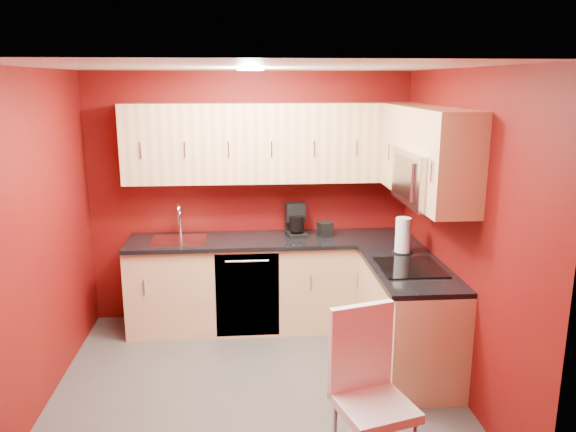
{
  "coord_description": "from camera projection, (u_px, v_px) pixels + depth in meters",
  "views": [
    {
      "loc": [
        -0.07,
        -4.07,
        2.4
      ],
      "look_at": [
        0.3,
        0.55,
        1.28
      ],
      "focal_mm": 35.0,
      "sensor_mm": 36.0,
      "label": 1
    }
  ],
  "objects": [
    {
      "name": "floor",
      "position": [
        256.0,
        387.0,
        4.51
      ],
      "size": [
        3.2,
        3.2,
        0.0
      ],
      "primitive_type": "plane",
      "color": "#464341",
      "rests_on": "ground"
    },
    {
      "name": "ceiling",
      "position": [
        251.0,
        67.0,
        3.93
      ],
      "size": [
        3.2,
        3.2,
        0.0
      ],
      "primitive_type": "plane",
      "rotation": [
        3.14,
        0.0,
        0.0
      ],
      "color": "white",
      "rests_on": "wall_back"
    },
    {
      "name": "wall_back",
      "position": [
        250.0,
        198.0,
        5.68
      ],
      "size": [
        3.2,
        0.0,
        3.2
      ],
      "primitive_type": "plane",
      "rotation": [
        1.57,
        0.0,
        0.0
      ],
      "color": "#600F09",
      "rests_on": "floor"
    },
    {
      "name": "wall_front",
      "position": [
        260.0,
        320.0,
        2.77
      ],
      "size": [
        3.2,
        0.0,
        3.2
      ],
      "primitive_type": "plane",
      "rotation": [
        -1.57,
        0.0,
        0.0
      ],
      "color": "#600F09",
      "rests_on": "floor"
    },
    {
      "name": "wall_left",
      "position": [
        35.0,
        243.0,
        4.1
      ],
      "size": [
        0.0,
        3.0,
        3.0
      ],
      "primitive_type": "plane",
      "rotation": [
        1.57,
        0.0,
        1.57
      ],
      "color": "#600F09",
      "rests_on": "floor"
    },
    {
      "name": "wall_right",
      "position": [
        460.0,
        234.0,
        4.35
      ],
      "size": [
        0.0,
        3.0,
        3.0
      ],
      "primitive_type": "plane",
      "rotation": [
        1.57,
        0.0,
        -1.57
      ],
      "color": "#600F09",
      "rests_on": "floor"
    },
    {
      "name": "base_cabinets_back",
      "position": [
        272.0,
        284.0,
        5.59
      ],
      "size": [
        2.8,
        0.6,
        0.87
      ],
      "primitive_type": "cube",
      "color": "#E6BF83",
      "rests_on": "floor"
    },
    {
      "name": "base_cabinets_right",
      "position": [
        408.0,
        319.0,
        4.76
      ],
      "size": [
        0.6,
        1.3,
        0.87
      ],
      "primitive_type": "cube",
      "color": "#E6BF83",
      "rests_on": "floor"
    },
    {
      "name": "countertop_back",
      "position": [
        272.0,
        240.0,
        5.47
      ],
      "size": [
        2.8,
        0.63,
        0.04
      ],
      "primitive_type": "cube",
      "color": "black",
      "rests_on": "base_cabinets_back"
    },
    {
      "name": "countertop_right",
      "position": [
        409.0,
        269.0,
        4.64
      ],
      "size": [
        0.63,
        1.27,
        0.04
      ],
      "primitive_type": "cube",
      "color": "black",
      "rests_on": "base_cabinets_right"
    },
    {
      "name": "upper_cabinets_back",
      "position": [
        271.0,
        143.0,
        5.39
      ],
      "size": [
        2.8,
        0.35,
        0.75
      ],
      "primitive_type": "cube",
      "color": "#ECC285",
      "rests_on": "wall_back"
    },
    {
      "name": "upper_cabinets_right",
      "position": [
        425.0,
        145.0,
        4.61
      ],
      "size": [
        0.35,
        1.55,
        0.75
      ],
      "color": "#ECC285",
      "rests_on": "wall_right"
    },
    {
      "name": "microwave",
      "position": [
        429.0,
        177.0,
        4.43
      ],
      "size": [
        0.42,
        0.76,
        0.42
      ],
      "color": "silver",
      "rests_on": "upper_cabinets_right"
    },
    {
      "name": "cooktop",
      "position": [
        410.0,
        267.0,
        4.6
      ],
      "size": [
        0.5,
        0.55,
        0.01
      ],
      "primitive_type": "cube",
      "color": "black",
      "rests_on": "countertop_right"
    },
    {
      "name": "sink",
      "position": [
        179.0,
        236.0,
        5.4
      ],
      "size": [
        0.52,
        0.42,
        0.35
      ],
      "color": "silver",
      "rests_on": "countertop_back"
    },
    {
      "name": "dishwasher_front",
      "position": [
        247.0,
        295.0,
        5.29
      ],
      "size": [
        0.6,
        0.02,
        0.82
      ],
      "primitive_type": "cube",
      "color": "black",
      "rests_on": "base_cabinets_back"
    },
    {
      "name": "downlight",
      "position": [
        250.0,
        70.0,
        4.22
      ],
      "size": [
        0.2,
        0.2,
        0.01
      ],
      "primitive_type": "cylinder",
      "color": "white",
      "rests_on": "ceiling"
    },
    {
      "name": "coffee_maker",
      "position": [
        297.0,
        220.0,
        5.53
      ],
      "size": [
        0.23,
        0.28,
        0.32
      ],
      "primitive_type": null,
      "rotation": [
        0.0,
        0.0,
        0.15
      ],
      "color": "black",
      "rests_on": "countertop_back"
    },
    {
      "name": "napkin_holder",
      "position": [
        325.0,
        229.0,
        5.54
      ],
      "size": [
        0.16,
        0.16,
        0.14
      ],
      "primitive_type": null,
      "rotation": [
        0.0,
        0.0,
        0.27
      ],
      "color": "black",
      "rests_on": "countertop_back"
    },
    {
      "name": "paper_towel",
      "position": [
        403.0,
        235.0,
        4.97
      ],
      "size": [
        0.23,
        0.23,
        0.32
      ],
      "primitive_type": null,
      "rotation": [
        0.0,
        0.0,
        0.32
      ],
      "color": "white",
      "rests_on": "countertop_right"
    },
    {
      "name": "dining_chair",
      "position": [
        375.0,
        398.0,
        3.4
      ],
      "size": [
        0.54,
        0.55,
        1.06
      ],
      "primitive_type": null,
      "rotation": [
        0.0,
        0.0,
        0.28
      ],
      "color": "white",
      "rests_on": "floor"
    }
  ]
}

